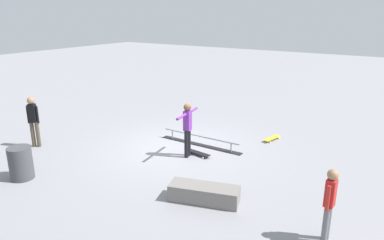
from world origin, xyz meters
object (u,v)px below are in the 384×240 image
Objects in this scene: grind_rail at (200,141)px; loose_skateboard_yellow at (272,138)px; skate_ledge at (204,194)px; skateboard_main at (199,153)px; trash_bin at (21,163)px; skater_main at (187,126)px; bystander_red_shirt at (329,202)px; bystander_black_shirt at (33,119)px.

loose_skateboard_yellow is (-1.82, -1.74, -0.07)m from grind_rail.
skate_ledge is 2.74m from skateboard_main.
loose_skateboard_yellow is at bearing -111.90° from skateboard_main.
loose_skateboard_yellow is 7.80m from trash_bin.
trash_bin is at bearing -46.61° from skater_main.
loose_skateboard_yellow is at bearing -125.27° from trash_bin.
skate_ledge is 2.80m from skater_main.
skate_ledge is at bearing 33.47° from skater_main.
bystander_red_shirt reaches higher than skate_ledge.
grind_rail is at bearing 146.94° from loose_skateboard_yellow.
loose_skateboard_yellow is (0.15, -4.75, -0.12)m from skate_ledge.
skater_main is at bearing -128.24° from trash_bin.
skateboard_main is 5.41m from bystander_black_shirt.
skateboard_main is (-0.41, 0.76, -0.07)m from grind_rail.
skater_main is 5.02m from bystander_black_shirt.
grind_rail reaches higher than skateboard_main.
bystander_red_shirt reaches higher than trash_bin.
trash_bin reaches higher than skateboard_main.
loose_skateboard_yellow is at bearing 35.26° from bystander_red_shirt.
trash_bin reaches higher than grind_rail.
trash_bin is (2.68, 4.62, 0.29)m from grind_rail.
skateboard_main is at bearing 127.22° from skater_main.
bystander_red_shirt reaches higher than skateboard_main.
bystander_black_shirt reaches higher than bystander_red_shirt.
loose_skateboard_yellow is (-6.26, -4.75, -0.86)m from bystander_black_shirt.
bystander_red_shirt is 7.55m from trash_bin.
trash_bin reaches higher than skate_ledge.
grind_rail is 1.99× the size of bystander_red_shirt.
skateboard_main is at bearing 66.40° from bystander_red_shirt.
grind_rail is at bearing -178.79° from skater_main.
trash_bin is at bearing 106.49° from bystander_red_shirt.
bystander_red_shirt is (-4.27, 2.25, 0.78)m from skateboard_main.
bystander_black_shirt reaches higher than trash_bin.
skate_ledge reaches higher than loose_skateboard_yellow.
skateboard_main is 2.87m from loose_skateboard_yellow.
skateboard_main is at bearing 118.32° from grind_rail.
bystander_black_shirt is at bearing 32.40° from skateboard_main.
trash_bin is (3.09, 3.86, 0.36)m from skateboard_main.
trash_bin is at bearing 59.99° from grind_rail.
skate_ledge is 1.08× the size of bystander_red_shirt.
grind_rail is 1.80× the size of skater_main.
bystander_red_shirt is 9.12m from bystander_black_shirt.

